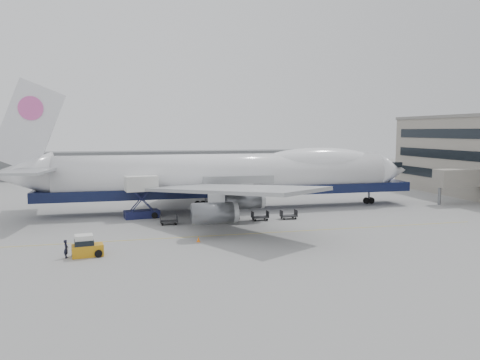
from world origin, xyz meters
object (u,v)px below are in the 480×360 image
object	(u,v)px
catering_truck	(141,194)
baggage_tug	(86,247)
airliner	(231,174)
ground_worker	(66,249)

from	to	relation	value
catering_truck	baggage_tug	world-z (taller)	catering_truck
airliner	ground_worker	bearing A→B (deg)	-132.65
airliner	ground_worker	world-z (taller)	airliner
ground_worker	baggage_tug	bearing A→B (deg)	-82.25
catering_truck	baggage_tug	xyz separation A→B (m)	(-6.20, -20.01, -2.46)
catering_truck	ground_worker	world-z (taller)	catering_truck
airliner	baggage_tug	world-z (taller)	airliner
baggage_tug	ground_worker	bearing A→B (deg)	177.75
catering_truck	ground_worker	distance (m)	21.89
ground_worker	catering_truck	bearing A→B (deg)	-19.60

